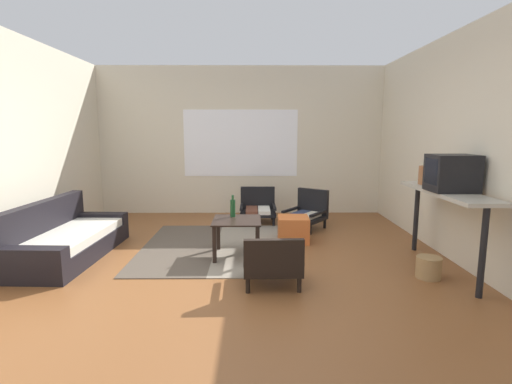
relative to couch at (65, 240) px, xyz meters
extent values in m
plane|color=brown|center=(2.08, -0.41, -0.21)|extent=(7.80, 7.80, 0.00)
cube|color=beige|center=(2.08, 2.65, 1.14)|extent=(5.60, 0.12, 2.70)
cube|color=white|center=(2.08, 2.59, 1.10)|extent=(2.09, 0.01, 1.22)
cube|color=beige|center=(4.74, -0.11, 1.14)|extent=(0.12, 6.60, 2.70)
cube|color=beige|center=(-0.58, -0.11, 1.14)|extent=(0.12, 6.60, 2.70)
cube|color=#4C4238|center=(1.33, 0.41, -0.21)|extent=(0.97, 2.28, 0.01)
cube|color=gray|center=(2.30, 0.41, -0.21)|extent=(0.97, 2.28, 0.01)
cube|color=black|center=(0.07, 0.00, -0.10)|extent=(0.85, 1.87, 0.23)
cube|color=beige|center=(0.10, 0.00, 0.06)|extent=(0.74, 1.69, 0.10)
cube|color=black|center=(-0.26, 0.01, 0.19)|extent=(0.21, 1.85, 0.58)
cube|color=black|center=(0.10, 0.83, -0.03)|extent=(0.78, 0.21, 0.38)
cube|color=black|center=(0.03, -0.83, -0.03)|extent=(0.78, 0.21, 0.38)
cube|color=black|center=(2.11, 0.02, 0.24)|extent=(0.58, 0.61, 0.02)
cube|color=black|center=(1.85, 0.28, 0.01)|extent=(0.04, 0.04, 0.45)
cube|color=black|center=(2.36, 0.28, 0.01)|extent=(0.04, 0.04, 0.45)
cube|color=black|center=(1.85, -0.25, 0.01)|extent=(0.04, 0.04, 0.45)
cube|color=black|center=(2.36, -0.25, 0.01)|extent=(0.04, 0.04, 0.45)
cylinder|color=black|center=(2.64, 1.53, -0.14)|extent=(0.04, 0.04, 0.14)
cylinder|color=black|center=(2.13, 1.53, -0.14)|extent=(0.04, 0.04, 0.14)
cylinder|color=black|center=(2.64, 2.03, -0.14)|extent=(0.04, 0.04, 0.14)
cylinder|color=black|center=(2.13, 2.03, -0.14)|extent=(0.04, 0.04, 0.14)
cube|color=black|center=(2.39, 1.78, -0.05)|extent=(0.59, 0.58, 0.05)
cube|color=silver|center=(2.49, 1.76, 0.01)|extent=(0.19, 0.52, 0.06)
cube|color=brown|center=(2.28, 1.76, 0.01)|extent=(0.19, 0.52, 0.06)
cube|color=black|center=(2.39, 2.04, 0.17)|extent=(0.59, 0.07, 0.39)
cube|color=black|center=(2.66, 1.78, 0.07)|extent=(0.04, 0.58, 0.04)
cube|color=black|center=(2.11, 1.78, 0.07)|extent=(0.04, 0.58, 0.04)
cylinder|color=black|center=(2.24, -0.64, -0.14)|extent=(0.04, 0.04, 0.15)
cylinder|color=black|center=(2.73, -0.63, -0.14)|extent=(0.04, 0.04, 0.15)
cylinder|color=black|center=(2.25, -1.09, -0.14)|extent=(0.04, 0.04, 0.15)
cylinder|color=black|center=(2.75, -1.07, -0.14)|extent=(0.04, 0.04, 0.15)
cube|color=black|center=(2.49, -0.86, -0.04)|extent=(0.59, 0.54, 0.05)
cube|color=beige|center=(2.39, -0.84, 0.02)|extent=(0.20, 0.47, 0.06)
cube|color=#2D3856|center=(2.59, -0.83, 0.02)|extent=(0.20, 0.47, 0.06)
cube|color=black|center=(2.50, -1.09, 0.15)|extent=(0.58, 0.09, 0.33)
cube|color=black|center=(2.23, -0.86, 0.08)|extent=(0.06, 0.52, 0.04)
cube|color=black|center=(2.76, -0.85, 0.08)|extent=(0.06, 0.52, 0.04)
cylinder|color=black|center=(3.16, 1.03, -0.14)|extent=(0.04, 0.04, 0.15)
cylinder|color=black|center=(2.80, 1.30, -0.14)|extent=(0.04, 0.04, 0.15)
cylinder|color=black|center=(3.45, 1.41, -0.14)|extent=(0.04, 0.04, 0.15)
cylinder|color=black|center=(3.09, 1.68, -0.14)|extent=(0.04, 0.04, 0.15)
cube|color=black|center=(3.13, 1.35, -0.04)|extent=(0.76, 0.77, 0.05)
cube|color=beige|center=(3.19, 1.28, 0.01)|extent=(0.44, 0.50, 0.06)
cube|color=#2D3856|center=(3.04, 1.39, 0.01)|extent=(0.44, 0.50, 0.06)
cube|color=black|center=(3.28, 1.55, 0.19)|extent=(0.47, 0.38, 0.41)
cube|color=black|center=(3.32, 1.20, 0.07)|extent=(0.37, 0.47, 0.04)
cube|color=black|center=(2.93, 1.50, 0.07)|extent=(0.37, 0.47, 0.04)
cube|color=#D1662D|center=(2.87, 0.66, -0.04)|extent=(0.44, 0.44, 0.35)
cube|color=#B2AD9E|center=(4.41, -0.48, 0.67)|extent=(0.41, 1.58, 0.04)
cylinder|color=black|center=(4.41, -1.21, 0.22)|extent=(0.06, 0.06, 0.86)
cylinder|color=black|center=(4.41, 0.25, 0.22)|extent=(0.06, 0.06, 0.86)
cube|color=black|center=(4.41, -0.55, 0.88)|extent=(0.45, 0.38, 0.39)
cube|color=black|center=(4.19, -0.55, 0.90)|extent=(0.01, 0.30, 0.27)
cylinder|color=#935B38|center=(4.41, -0.01, 0.80)|extent=(0.23, 0.23, 0.22)
cylinder|color=#935B38|center=(4.41, -0.01, 0.95)|extent=(0.11, 0.11, 0.08)
cylinder|color=#194723|center=(2.05, 0.18, 0.36)|extent=(0.06, 0.06, 0.22)
cylinder|color=#194723|center=(2.05, 0.18, 0.50)|extent=(0.03, 0.03, 0.06)
cylinder|color=#9E7A4C|center=(4.15, -0.72, -0.10)|extent=(0.26, 0.26, 0.23)
camera|label=1|loc=(2.30, -4.60, 1.32)|focal=27.14mm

